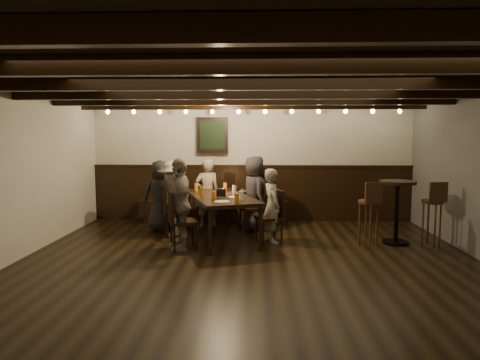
{
  "coord_description": "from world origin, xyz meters",
  "views": [
    {
      "loc": [
        0.09,
        -5.25,
        1.75
      ],
      "look_at": [
        -0.16,
        1.3,
        1.06
      ],
      "focal_mm": 32.0,
      "sensor_mm": 36.0,
      "label": 1
    }
  ],
  "objects_px": {
    "chair_left_near": "(174,221)",
    "bar_stool_right": "(432,222)",
    "dining_table": "(221,199)",
    "chair_right_near": "(253,216)",
    "person_right_far": "(272,206)",
    "chair_left_far": "(182,231)",
    "person_bench_right": "(254,193)",
    "person_left_near": "(172,199)",
    "person_right_near": "(254,193)",
    "person_left_far": "(180,204)",
    "person_bench_centre": "(207,193)",
    "chair_right_far": "(270,227)",
    "high_top_table": "(397,203)",
    "bar_stool_left": "(368,222)",
    "person_bench_left": "(160,196)"
  },
  "relations": [
    {
      "from": "chair_left_near",
      "to": "bar_stool_right",
      "type": "distance_m",
      "value": 4.22
    },
    {
      "from": "dining_table",
      "to": "chair_right_near",
      "type": "relative_size",
      "value": 2.41
    },
    {
      "from": "person_right_far",
      "to": "chair_left_near",
      "type": "bearing_deg",
      "value": 58.49
    },
    {
      "from": "chair_left_far",
      "to": "person_bench_right",
      "type": "relative_size",
      "value": 0.72
    },
    {
      "from": "chair_left_far",
      "to": "person_left_near",
      "type": "relative_size",
      "value": 0.69
    },
    {
      "from": "chair_left_near",
      "to": "person_right_near",
      "type": "height_order",
      "value": "person_right_near"
    },
    {
      "from": "person_right_far",
      "to": "bar_stool_right",
      "type": "relative_size",
      "value": 1.17
    },
    {
      "from": "person_right_near",
      "to": "chair_right_near",
      "type": "bearing_deg",
      "value": 90.0
    },
    {
      "from": "person_left_far",
      "to": "person_left_near",
      "type": "bearing_deg",
      "value": 180.0
    },
    {
      "from": "dining_table",
      "to": "person_bench_centre",
      "type": "distance_m",
      "value": 1.05
    },
    {
      "from": "chair_right_far",
      "to": "high_top_table",
      "type": "relative_size",
      "value": 0.84
    },
    {
      "from": "dining_table",
      "to": "high_top_table",
      "type": "xyz_separation_m",
      "value": [
        2.86,
        -0.19,
        -0.01
      ]
    },
    {
      "from": "bar_stool_left",
      "to": "person_bench_right",
      "type": "bearing_deg",
      "value": 127.01
    },
    {
      "from": "dining_table",
      "to": "person_right_far",
      "type": "xyz_separation_m",
      "value": [
        0.86,
        -0.18,
        -0.07
      ]
    },
    {
      "from": "dining_table",
      "to": "high_top_table",
      "type": "distance_m",
      "value": 2.87
    },
    {
      "from": "chair_left_far",
      "to": "person_bench_left",
      "type": "xyz_separation_m",
      "value": [
        -0.61,
        1.22,
        0.38
      ]
    },
    {
      "from": "person_left_far",
      "to": "high_top_table",
      "type": "relative_size",
      "value": 1.38
    },
    {
      "from": "person_bench_left",
      "to": "chair_left_far",
      "type": "bearing_deg",
      "value": 97.64
    },
    {
      "from": "chair_left_near",
      "to": "bar_stool_left",
      "type": "bearing_deg",
      "value": 60.69
    },
    {
      "from": "chair_left_far",
      "to": "chair_right_far",
      "type": "relative_size",
      "value": 1.04
    },
    {
      "from": "dining_table",
      "to": "bar_stool_right",
      "type": "relative_size",
      "value": 2.08
    },
    {
      "from": "dining_table",
      "to": "chair_left_near",
      "type": "relative_size",
      "value": 2.48
    },
    {
      "from": "dining_table",
      "to": "person_left_far",
      "type": "height_order",
      "value": "person_left_far"
    },
    {
      "from": "person_left_far",
      "to": "bar_stool_left",
      "type": "distance_m",
      "value": 2.96
    },
    {
      "from": "person_bench_right",
      "to": "person_left_near",
      "type": "distance_m",
      "value": 1.71
    },
    {
      "from": "person_bench_centre",
      "to": "bar_stool_left",
      "type": "height_order",
      "value": "person_bench_centre"
    },
    {
      "from": "chair_left_near",
      "to": "bar_stool_left",
      "type": "height_order",
      "value": "bar_stool_left"
    },
    {
      "from": "chair_left_near",
      "to": "bar_stool_right",
      "type": "relative_size",
      "value": 0.84
    },
    {
      "from": "chair_right_near",
      "to": "person_right_far",
      "type": "distance_m",
      "value": 0.96
    },
    {
      "from": "person_bench_left",
      "to": "dining_table",
      "type": "bearing_deg",
      "value": 135.0
    },
    {
      "from": "person_bench_left",
      "to": "bar_stool_right",
      "type": "relative_size",
      "value": 1.26
    },
    {
      "from": "person_left_far",
      "to": "person_right_far",
      "type": "relative_size",
      "value": 1.16
    },
    {
      "from": "dining_table",
      "to": "person_bench_centre",
      "type": "bearing_deg",
      "value": 90.0
    },
    {
      "from": "person_left_far",
      "to": "person_right_near",
      "type": "relative_size",
      "value": 1.02
    },
    {
      "from": "person_bench_left",
      "to": "person_left_far",
      "type": "height_order",
      "value": "person_left_far"
    },
    {
      "from": "chair_left_near",
      "to": "person_right_far",
      "type": "relative_size",
      "value": 0.72
    },
    {
      "from": "bar_stool_left",
      "to": "person_right_near",
      "type": "bearing_deg",
      "value": 136.9
    },
    {
      "from": "chair_left_near",
      "to": "person_bench_right",
      "type": "xyz_separation_m",
      "value": [
        1.39,
        0.95,
        0.36
      ]
    },
    {
      "from": "dining_table",
      "to": "chair_right_far",
      "type": "relative_size",
      "value": 2.51
    },
    {
      "from": "bar_stool_right",
      "to": "chair_right_near",
      "type": "bearing_deg",
      "value": 152.58
    },
    {
      "from": "chair_left_far",
      "to": "person_bench_left",
      "type": "bearing_deg",
      "value": -172.36
    },
    {
      "from": "person_bench_left",
      "to": "person_bench_right",
      "type": "height_order",
      "value": "person_bench_left"
    },
    {
      "from": "chair_left_far",
      "to": "bar_stool_right",
      "type": "relative_size",
      "value": 0.87
    },
    {
      "from": "person_right_far",
      "to": "high_top_table",
      "type": "height_order",
      "value": "person_right_far"
    },
    {
      "from": "person_bench_left",
      "to": "person_bench_centre",
      "type": "height_order",
      "value": "person_bench_left"
    },
    {
      "from": "chair_left_far",
      "to": "bar_stool_right",
      "type": "xyz_separation_m",
      "value": [
        3.9,
        0.31,
        0.11
      ]
    },
    {
      "from": "person_left_near",
      "to": "person_bench_centre",
      "type": "bearing_deg",
      "value": 128.66
    },
    {
      "from": "chair_left_far",
      "to": "bar_stool_right",
      "type": "bearing_deg",
      "value": 75.75
    },
    {
      "from": "chair_right_far",
      "to": "person_right_near",
      "type": "relative_size",
      "value": 0.62
    },
    {
      "from": "person_left_near",
      "to": "person_bench_left",
      "type": "bearing_deg",
      "value": -161.57
    }
  ]
}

